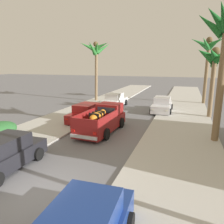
{
  "coord_description": "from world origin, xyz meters",
  "views": [
    {
      "loc": [
        5.01,
        -5.86,
        4.76
      ],
      "look_at": [
        -0.22,
        9.04,
        1.2
      ],
      "focal_mm": 33.99,
      "sensor_mm": 36.0,
      "label": 1
    }
  ],
  "objects": [
    {
      "name": "car_left_near",
      "position": [
        -2.68,
        17.01,
        0.71
      ],
      "size": [
        2.18,
        4.33,
        1.54
      ],
      "color": "silver",
      "rests_on": "ground"
    },
    {
      "name": "curb_right",
      "position": [
        3.91,
        12.0,
        0.05
      ],
      "size": [
        0.16,
        60.0,
        0.1
      ],
      "primitive_type": "cube",
      "color": "silver",
      "rests_on": "ground"
    },
    {
      "name": "sidewalk_right",
      "position": [
        4.87,
        12.0,
        0.06
      ],
      "size": [
        4.73,
        60.0,
        0.12
      ],
      "primitive_type": "cube",
      "color": "beige",
      "rests_on": "ground"
    },
    {
      "name": "car_left_far",
      "position": [
        -2.71,
        1.06,
        0.71
      ],
      "size": [
        2.08,
        4.28,
        1.54
      ],
      "color": "black",
      "rests_on": "ground"
    },
    {
      "name": "car_right_mid",
      "position": [
        -2.78,
        9.89,
        0.71
      ],
      "size": [
        2.18,
        4.33,
        1.54
      ],
      "color": "maroon",
      "rests_on": "ground"
    },
    {
      "name": "palm_tree_left_fore",
      "position": [
        7.18,
        14.81,
        5.11
      ],
      "size": [
        3.52,
        3.86,
        6.23
      ],
      "color": "#846B4C",
      "rests_on": "ground"
    },
    {
      "name": "curb_left",
      "position": [
        -3.91,
        12.0,
        0.05
      ],
      "size": [
        0.16,
        60.0,
        0.1
      ],
      "primitive_type": "cube",
      "color": "silver",
      "rests_on": "ground"
    },
    {
      "name": "palm_tree_right_fore",
      "position": [
        -6.16,
        19.77,
        6.34
      ],
      "size": [
        3.6,
        4.18,
        7.62
      ],
      "color": "#846B4C",
      "rests_on": "ground"
    },
    {
      "name": "car_left_mid",
      "position": [
        2.79,
        15.84,
        0.71
      ],
      "size": [
        2.08,
        4.29,
        1.54
      ],
      "color": "silver",
      "rests_on": "ground"
    },
    {
      "name": "palm_tree_left_mid",
      "position": [
        7.02,
        21.97,
        6.48
      ],
      "size": [
        3.78,
        3.75,
        7.87
      ],
      "color": "brown",
      "rests_on": "ground"
    },
    {
      "name": "pickup_truck",
      "position": [
        -0.55,
        7.88,
        0.81
      ],
      "size": [
        2.38,
        5.29,
        1.8
      ],
      "color": "maroon",
      "rests_on": "ground"
    },
    {
      "name": "ground_plane",
      "position": [
        0.0,
        0.0,
        0.0
      ],
      "size": [
        160.0,
        160.0,
        0.0
      ],
      "primitive_type": "plane",
      "color": "slate"
    },
    {
      "name": "sidewalk_left",
      "position": [
        -4.87,
        12.0,
        0.06
      ],
      "size": [
        4.73,
        60.0,
        0.12
      ],
      "primitive_type": "cube",
      "color": "beige",
      "rests_on": "ground"
    }
  ]
}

